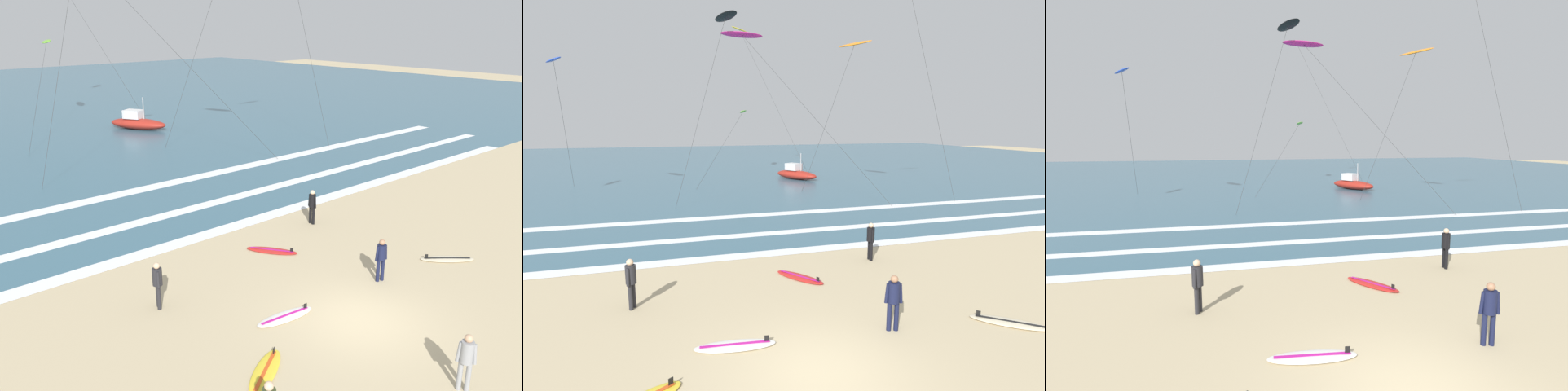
# 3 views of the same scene
# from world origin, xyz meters

# --- Properties ---
(ground_plane) EXTENTS (160.00, 160.00, 0.00)m
(ground_plane) POSITION_xyz_m (0.00, 0.00, 0.00)
(ground_plane) COLOR tan
(ocean_surface) EXTENTS (140.00, 90.00, 0.01)m
(ocean_surface) POSITION_xyz_m (0.00, 53.50, 0.01)
(ocean_surface) COLOR #386075
(ocean_surface) RESTS_ON ground
(wave_foam_shoreline) EXTENTS (50.72, 0.86, 0.01)m
(wave_foam_shoreline) POSITION_xyz_m (0.94, 8.90, 0.01)
(wave_foam_shoreline) COLOR white
(wave_foam_shoreline) RESTS_ON ocean_surface
(wave_foam_mid_break) EXTENTS (54.89, 0.78, 0.01)m
(wave_foam_mid_break) POSITION_xyz_m (1.66, 12.17, 0.01)
(wave_foam_mid_break) COLOR white
(wave_foam_mid_break) RESTS_ON ocean_surface
(wave_foam_outer_break) EXTENTS (57.02, 0.97, 0.01)m
(wave_foam_outer_break) POSITION_xyz_m (0.83, 16.62, 0.01)
(wave_foam_outer_break) COLOR white
(wave_foam_outer_break) RESTS_ON ocean_surface
(surfer_mid_group) EXTENTS (0.32, 0.51, 1.60)m
(surfer_mid_group) POSITION_xyz_m (5.02, 6.85, 0.96)
(surfer_mid_group) COLOR black
(surfer_mid_group) RESTS_ON ground
(surfer_foreground_main) EXTENTS (0.32, 0.50, 1.60)m
(surfer_foreground_main) POSITION_xyz_m (-4.28, 4.84, 0.96)
(surfer_foreground_main) COLOR #232328
(surfer_foreground_main) RESTS_ON ground
(surfer_background_far) EXTENTS (0.51, 0.32, 1.60)m
(surfer_background_far) POSITION_xyz_m (2.67, 1.27, 0.96)
(surfer_background_far) COLOR #141938
(surfer_background_far) RESTS_ON ground
(surfboard_foreground_flat) EXTENTS (2.16, 0.84, 0.25)m
(surfboard_foreground_flat) POSITION_xyz_m (-1.66, 1.66, 0.05)
(surfboard_foreground_flat) COLOR silver
(surfboard_foreground_flat) RESTS_ON ground
(surfboard_right_spare) EXTENTS (1.98, 1.83, 0.25)m
(surfboard_right_spare) POSITION_xyz_m (6.08, 0.60, 0.05)
(surfboard_right_spare) COLOR beige
(surfboard_right_spare) RESTS_ON ground
(surfboard_near_water) EXTENTS (1.65, 2.09, 0.25)m
(surfboard_near_water) POSITION_xyz_m (1.50, 5.72, 0.05)
(surfboard_near_water) COLOR red
(surfboard_near_water) RESTS_ON ground
(kite_lime_low_near) EXTENTS (7.56, 13.81, 7.25)m
(kite_lime_low_near) POSITION_xyz_m (6.52, 40.52, 6.97)
(kite_lime_low_near) COLOR #70C628
(kite_lime_low_near) RESTS_ON ground
(kite_yellow_high_left) EXTENTS (7.09, 10.36, 16.94)m
(kite_yellow_high_left) POSITION_xyz_m (6.87, 43.15, 16.57)
(kite_yellow_high_left) COLOR yellow
(kite_yellow_high_left) RESTS_ON ground
(kite_black_high_right) EXTENTS (4.69, 3.29, 13.02)m
(kite_black_high_right) POSITION_xyz_m (1.56, 21.48, 12.72)
(kite_black_high_right) COLOR black
(kite_black_high_right) RESTS_ON ground
(kite_magenta_mid_center) EXTENTS (10.72, 7.02, 12.23)m
(kite_magenta_mid_center) POSITION_xyz_m (3.07, 23.03, 11.92)
(kite_magenta_mid_center) COLOR #CC2384
(kite_magenta_mid_center) RESTS_ON ground
(kite_orange_distant_high) EXTENTS (4.23, 4.30, 11.82)m
(kite_orange_distant_high) POSITION_xyz_m (11.42, 21.83, 11.54)
(kite_orange_distant_high) COLOR orange
(kite_orange_distant_high) RESTS_ON ground
(kite_blue_distant_low) EXTENTS (2.07, 7.24, 10.56)m
(kite_blue_distant_low) POSITION_xyz_m (-10.36, 27.70, 10.28)
(kite_blue_distant_low) COLOR blue
(kite_blue_distant_low) RESTS_ON ground
(offshore_boat) EXTENTS (3.99, 5.38, 2.70)m
(offshore_boat) POSITION_xyz_m (10.29, 32.15, 0.55)
(offshore_boat) COLOR maroon
(offshore_boat) RESTS_ON ground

